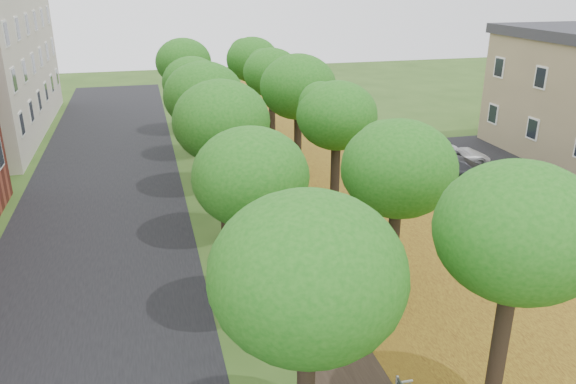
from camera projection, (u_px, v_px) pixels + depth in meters
street_asphalt at (100, 223)px, 25.30m from camera, size 8.00×70.00×0.01m
footpath at (262, 207)px, 27.06m from camera, size 3.20×70.00×0.01m
leaf_verge at (359, 197)px, 28.23m from camera, size 7.50×70.00×0.01m
parking_lot at (496, 177)px, 31.13m from camera, size 9.00×16.00×0.01m
tree_row_west at (212, 111)px, 24.82m from camera, size 3.73×33.73×6.43m
tree_row_east at (315, 105)px, 25.95m from camera, size 3.73×33.73×6.43m
car_silver at (498, 193)px, 26.91m from camera, size 4.27×2.57×1.36m
car_red at (519, 205)px, 25.46m from camera, size 4.31×2.68×1.34m
car_grey at (459, 169)px, 30.16m from camera, size 5.12×3.73×1.38m
car_white at (452, 156)px, 32.69m from camera, size 4.61×2.46×1.23m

